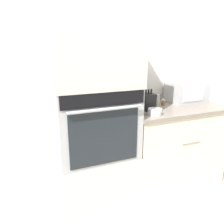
{
  "coord_description": "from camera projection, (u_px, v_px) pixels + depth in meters",
  "views": [
    {
      "loc": [
        -0.92,
        -1.51,
        1.48
      ],
      "look_at": [
        -0.22,
        0.21,
        0.95
      ],
      "focal_mm": 35.0,
      "sensor_mm": 36.0,
      "label": 1
    }
  ],
  "objects": [
    {
      "name": "knife_block",
      "position": [
        148.0,
        102.0,
        2.13
      ],
      "size": [
        0.12,
        0.12,
        0.21
      ],
      "color": "black",
      "rests_on": "counter_unit"
    },
    {
      "name": "condiment_jar_far",
      "position": [
        142.0,
        104.0,
        2.25
      ],
      "size": [
        0.04,
        0.04,
        0.07
      ],
      "color": "silver",
      "rests_on": "counter_unit"
    },
    {
      "name": "condiment_jar_mid",
      "position": [
        158.0,
        99.0,
        2.41
      ],
      "size": [
        0.04,
        0.04,
        0.1
      ],
      "color": "silver",
      "rests_on": "counter_unit"
    },
    {
      "name": "bowl",
      "position": [
        155.0,
        112.0,
        1.99
      ],
      "size": [
        0.13,
        0.13,
        0.06
      ],
      "color": "silver",
      "rests_on": "counter_unit"
    },
    {
      "name": "condiment_jar_near",
      "position": [
        163.0,
        102.0,
        2.33
      ],
      "size": [
        0.05,
        0.05,
        0.06
      ],
      "color": "brown",
      "rests_on": "counter_unit"
    },
    {
      "name": "microwave",
      "position": [
        186.0,
        92.0,
        2.47
      ],
      "size": [
        0.42,
        0.3,
        0.22
      ],
      "color": "#B2B5BA",
      "rests_on": "counter_unit"
    },
    {
      "name": "oven_cabinet_upper",
      "position": [
        91.0,
        43.0,
        1.8
      ],
      "size": [
        0.73,
        0.6,
        0.73
      ],
      "color": "beige",
      "rests_on": "wall_oven"
    },
    {
      "name": "wall_back",
      "position": [
        116.0,
        72.0,
        2.3
      ],
      "size": [
        8.0,
        0.05,
        2.5
      ],
      "color": "silver",
      "rests_on": "ground_plane"
    },
    {
      "name": "wall_oven",
      "position": [
        93.0,
        121.0,
        1.98
      ],
      "size": [
        0.7,
        0.64,
        0.63
      ],
      "color": "#9EA0A5",
      "rests_on": "oven_cabinet_base"
    },
    {
      "name": "counter_unit",
      "position": [
        170.0,
        146.0,
        2.42
      ],
      "size": [
        1.05,
        0.63,
        0.91
      ],
      "color": "beige",
      "rests_on": "ground_plane"
    },
    {
      "name": "oven_cabinet_base",
      "position": [
        95.0,
        177.0,
        2.15
      ],
      "size": [
        0.73,
        0.6,
        0.54
      ],
      "color": "beige",
      "rests_on": "ground_plane"
    },
    {
      "name": "ground_plane",
      "position": [
        141.0,
        210.0,
        2.09
      ],
      "size": [
        12.0,
        12.0,
        0.0
      ],
      "primitive_type": "plane",
      "color": "beige"
    }
  ]
}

